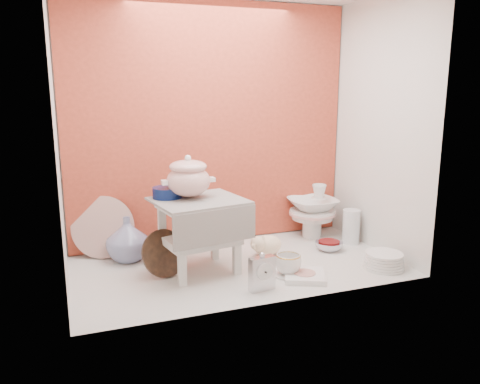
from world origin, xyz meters
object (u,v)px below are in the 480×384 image
(crystal_bowl, at_px, (329,246))
(porcelain_tower, at_px, (312,211))
(blue_white_vase, at_px, (128,239))
(gold_rim_teacup, at_px, (288,264))
(mantel_clock, at_px, (262,272))
(plush_pig, at_px, (267,245))
(soup_tureen, at_px, (188,177))
(dinner_plate_stack, at_px, (384,260))
(floral_platter, at_px, (103,227))
(step_stool, at_px, (199,236))

(crystal_bowl, bearing_deg, porcelain_tower, 83.63)
(blue_white_vase, bearing_deg, gold_rim_teacup, -34.63)
(mantel_clock, distance_m, gold_rim_teacup, 0.24)
(mantel_clock, height_order, plush_pig, mantel_clock)
(mantel_clock, bearing_deg, crystal_bowl, 24.99)
(soup_tureen, xyz_separation_m, mantel_clock, (0.26, -0.40, -0.42))
(soup_tureen, distance_m, mantel_clock, 0.64)
(plush_pig, height_order, dinner_plate_stack, plush_pig)
(mantel_clock, distance_m, crystal_bowl, 0.74)
(porcelain_tower, bearing_deg, gold_rim_teacup, -128.58)
(blue_white_vase, distance_m, crystal_bowl, 1.21)
(blue_white_vase, relative_size, mantel_clock, 1.34)
(floral_platter, bearing_deg, soup_tureen, -41.01)
(mantel_clock, xyz_separation_m, porcelain_tower, (0.65, 0.68, 0.08))
(gold_rim_teacup, xyz_separation_m, porcelain_tower, (0.44, 0.56, 0.11))
(soup_tureen, bearing_deg, mantel_clock, -56.96)
(soup_tureen, distance_m, dinner_plate_stack, 1.17)
(blue_white_vase, relative_size, plush_pig, 1.14)
(soup_tureen, relative_size, porcelain_tower, 0.77)
(mantel_clock, xyz_separation_m, crystal_bowl, (0.62, 0.40, -0.07))
(step_stool, relative_size, plush_pig, 2.04)
(plush_pig, xyz_separation_m, crystal_bowl, (0.40, -0.04, -0.04))
(blue_white_vase, bearing_deg, step_stool, -41.69)
(mantel_clock, xyz_separation_m, plush_pig, (0.22, 0.45, -0.03))
(step_stool, relative_size, dinner_plate_stack, 2.05)
(blue_white_vase, distance_m, mantel_clock, 0.86)
(floral_platter, distance_m, plush_pig, 0.97)
(plush_pig, distance_m, gold_rim_teacup, 0.32)
(blue_white_vase, xyz_separation_m, porcelain_tower, (1.21, 0.03, 0.05))
(dinner_plate_stack, bearing_deg, porcelain_tower, 98.89)
(crystal_bowl, bearing_deg, blue_white_vase, 168.10)
(soup_tureen, height_order, porcelain_tower, soup_tureen)
(porcelain_tower, bearing_deg, floral_platter, 176.05)
(blue_white_vase, relative_size, crystal_bowl, 1.51)
(blue_white_vase, xyz_separation_m, plush_pig, (0.79, -0.21, -0.06))
(crystal_bowl, bearing_deg, floral_platter, 164.23)
(plush_pig, bearing_deg, dinner_plate_stack, -42.16)
(soup_tureen, distance_m, gold_rim_teacup, 0.70)
(porcelain_tower, bearing_deg, step_stool, -159.00)
(step_stool, xyz_separation_m, blue_white_vase, (-0.34, 0.31, -0.07))
(blue_white_vase, height_order, crystal_bowl, blue_white_vase)
(dinner_plate_stack, relative_size, porcelain_tower, 0.62)
(porcelain_tower, bearing_deg, blue_white_vase, -178.69)
(gold_rim_teacup, relative_size, porcelain_tower, 0.38)
(plush_pig, bearing_deg, gold_rim_teacup, -97.52)
(step_stool, xyz_separation_m, dinner_plate_stack, (0.97, -0.31, -0.16))
(dinner_plate_stack, height_order, porcelain_tower, porcelain_tower)
(blue_white_vase, relative_size, dinner_plate_stack, 1.15)
(step_stool, height_order, porcelain_tower, step_stool)
(porcelain_tower, bearing_deg, mantel_clock, -133.54)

